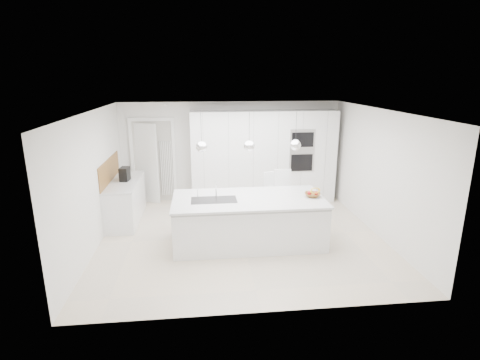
{
  "coord_description": "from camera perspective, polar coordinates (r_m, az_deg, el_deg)",
  "views": [
    {
      "loc": [
        -0.78,
        -6.87,
        3.12
      ],
      "look_at": [
        0.0,
        0.3,
        1.1
      ],
      "focal_mm": 28.0,
      "sensor_mm": 36.0,
      "label": 1
    }
  ],
  "objects": [
    {
      "name": "floor",
      "position": [
        7.59,
        0.25,
        -8.64
      ],
      "size": [
        5.5,
        5.5,
        0.0
      ],
      "primitive_type": "plane",
      "color": "beige",
      "rests_on": "ground"
    },
    {
      "name": "fruit_bowl",
      "position": [
        7.23,
        10.98,
        -2.22
      ],
      "size": [
        0.36,
        0.36,
        0.07
      ],
      "primitive_type": "imported",
      "rotation": [
        0.0,
        0.0,
        -0.26
      ],
      "color": "olive",
      "rests_on": "island_worktop"
    },
    {
      "name": "oven_stack",
      "position": [
        9.28,
        9.46,
        4.43
      ],
      "size": [
        0.62,
        0.04,
        1.05
      ],
      "primitive_type": null,
      "color": "#A5A5A8",
      "rests_on": "tall_cabinets"
    },
    {
      "name": "espresso_machine",
      "position": [
        8.53,
        -17.16,
        0.88
      ],
      "size": [
        0.21,
        0.3,
        0.3
      ],
      "primitive_type": "cube",
      "rotation": [
        0.0,
        0.0,
        -0.12
      ],
      "color": "black",
      "rests_on": "left_worktop"
    },
    {
      "name": "pendant_mid",
      "position": [
        6.74,
        1.4,
        5.21
      ],
      "size": [
        0.2,
        0.2,
        0.2
      ],
      "primitive_type": "sphere",
      "color": "white",
      "rests_on": "ceiling"
    },
    {
      "name": "doorway_frame",
      "position": [
        9.65,
        -13.03,
        2.7
      ],
      "size": [
        1.11,
        0.08,
        2.13
      ],
      "primitive_type": null,
      "color": "white",
      "rests_on": "floor"
    },
    {
      "name": "apple_a",
      "position": [
        7.23,
        10.55,
        -1.95
      ],
      "size": [
        0.08,
        0.08,
        0.08
      ],
      "primitive_type": "sphere",
      "color": "red",
      "rests_on": "fruit_bowl"
    },
    {
      "name": "island_worktop",
      "position": [
        7.05,
        1.29,
        -2.9
      ],
      "size": [
        2.84,
        1.4,
        0.04
      ],
      "primitive_type": "cube",
      "color": "silver",
      "rests_on": "island_base"
    },
    {
      "name": "radiator",
      "position": [
        9.64,
        -11.08,
        1.73
      ],
      "size": [
        0.32,
        0.04,
        1.4
      ],
      "primitive_type": null,
      "color": "white",
      "rests_on": "floor"
    },
    {
      "name": "island_sink",
      "position": [
        6.97,
        -3.98,
        -3.68
      ],
      "size": [
        0.84,
        0.44,
        0.18
      ],
      "primitive_type": null,
      "color": "#3F3F42",
      "rests_on": "island_worktop"
    },
    {
      "name": "oak_backsplash",
      "position": [
        8.54,
        -19.29,
        1.41
      ],
      "size": [
        0.02,
        1.8,
        0.5
      ],
      "primitive_type": "cube",
      "color": "olive",
      "rests_on": "wall_left"
    },
    {
      "name": "ceiling",
      "position": [
        6.94,
        0.27,
        10.52
      ],
      "size": [
        5.5,
        5.5,
        0.0
      ],
      "primitive_type": "plane",
      "rotation": [
        3.14,
        0.0,
        0.0
      ],
      "color": "white",
      "rests_on": "wall_back"
    },
    {
      "name": "hallway_door",
      "position": [
        9.64,
        -14.53,
        2.46
      ],
      "size": [
        0.76,
        0.38,
        2.0
      ],
      "primitive_type": "cube",
      "rotation": [
        0.0,
        0.0,
        -0.44
      ],
      "color": "white",
      "rests_on": "floor"
    },
    {
      "name": "pendant_right",
      "position": [
        6.9,
        8.44,
        5.29
      ],
      "size": [
        0.2,
        0.2,
        0.2
      ],
      "primitive_type": "sphere",
      "color": "white",
      "rests_on": "ceiling"
    },
    {
      "name": "wall_left",
      "position": [
        7.39,
        -21.44,
        -0.12
      ],
      "size": [
        0.0,
        5.0,
        5.0
      ],
      "primitive_type": "plane",
      "rotation": [
        1.57,
        0.0,
        1.57
      ],
      "color": "silver",
      "rests_on": "ground"
    },
    {
      "name": "banana_bunch",
      "position": [
        7.2,
        11.38,
        -1.61
      ],
      "size": [
        0.26,
        0.18,
        0.23
      ],
      "primitive_type": "torus",
      "rotation": [
        1.22,
        0.0,
        0.35
      ],
      "color": "yellow",
      "rests_on": "fruit_bowl"
    },
    {
      "name": "island_base",
      "position": [
        7.16,
        1.32,
        -6.45
      ],
      "size": [
        2.8,
        1.2,
        0.86
      ],
      "primitive_type": "cube",
      "color": "white",
      "rests_on": "floor"
    },
    {
      "name": "left_worktop",
      "position": [
        8.54,
        -17.25,
        -0.28
      ],
      "size": [
        0.62,
        1.82,
        0.04
      ],
      "primitive_type": "cube",
      "color": "silver",
      "rests_on": "left_base_cabinets"
    },
    {
      "name": "apple_b",
      "position": [
        7.23,
        11.52,
        -2.02
      ],
      "size": [
        0.07,
        0.07,
        0.07
      ],
      "primitive_type": "sphere",
      "color": "red",
      "rests_on": "fruit_bowl"
    },
    {
      "name": "pendant_left",
      "position": [
        6.68,
        -5.87,
        5.04
      ],
      "size": [
        0.2,
        0.2,
        0.2
      ],
      "primitive_type": "sphere",
      "color": "white",
      "rests_on": "ceiling"
    },
    {
      "name": "left_base_cabinets",
      "position": [
        8.67,
        -17.01,
        -3.14
      ],
      "size": [
        0.6,
        1.8,
        0.86
      ],
      "primitive_type": "cube",
      "color": "white",
      "rests_on": "floor"
    },
    {
      "name": "wall_back",
      "position": [
        9.59,
        -1.42,
        4.4
      ],
      "size": [
        5.5,
        0.0,
        5.5
      ],
      "primitive_type": "plane",
      "rotation": [
        1.57,
        0.0,
        0.0
      ],
      "color": "silver",
      "rests_on": "ground"
    },
    {
      "name": "tall_cabinets",
      "position": [
        9.42,
        3.61,
        3.54
      ],
      "size": [
        3.6,
        0.6,
        2.3
      ],
      "primitive_type": "cube",
      "color": "white",
      "rests_on": "floor"
    },
    {
      "name": "bar_stool_right",
      "position": [
        8.14,
        6.63,
        -2.65
      ],
      "size": [
        0.39,
        0.53,
        1.16
      ],
      "primitive_type": null,
      "rotation": [
        0.0,
        0.0,
        0.01
      ],
      "color": "white",
      "rests_on": "floor"
    },
    {
      "name": "bar_stool_left",
      "position": [
        8.11,
        4.8,
        -2.85
      ],
      "size": [
        0.5,
        0.6,
        1.11
      ],
      "primitive_type": null,
      "rotation": [
        0.0,
        0.0,
        0.31
      ],
      "color": "white",
      "rests_on": "floor"
    },
    {
      "name": "island_tap",
      "position": [
        7.09,
        -3.67,
        -1.38
      ],
      "size": [
        0.02,
        0.02,
        0.3
      ],
      "primitive_type": "cylinder",
      "color": "white",
      "rests_on": "island_worktop"
    }
  ]
}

